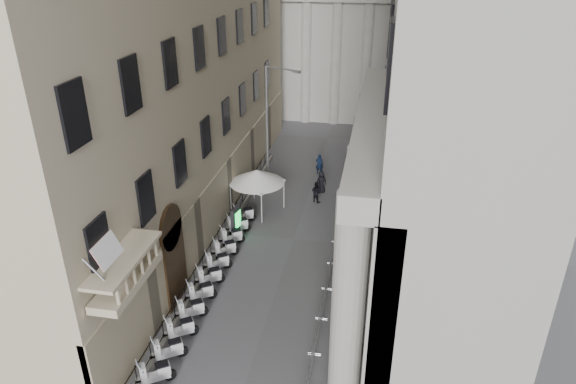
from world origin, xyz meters
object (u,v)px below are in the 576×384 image
(info_kiosk, at_px, (236,222))
(pedestrian_a, at_px, (319,164))
(street_lamp, at_px, (271,116))
(security_tent, at_px, (253,173))
(pedestrian_b, at_px, (316,192))

(info_kiosk, bearing_deg, pedestrian_a, 81.79)
(street_lamp, height_order, info_kiosk, street_lamp)
(pedestrian_a, bearing_deg, security_tent, 64.21)
(security_tent, bearing_deg, info_kiosk, -91.19)
(pedestrian_b, bearing_deg, street_lamp, -5.69)
(security_tent, xyz_separation_m, pedestrian_b, (4.27, 1.43, -1.79))
(pedestrian_a, bearing_deg, info_kiosk, 74.99)
(street_lamp, bearing_deg, security_tent, -73.21)
(info_kiosk, xyz_separation_m, pedestrian_a, (3.94, 10.72, -0.14))
(street_lamp, relative_size, info_kiosk, 4.62)
(street_lamp, bearing_deg, pedestrian_a, 60.22)
(security_tent, relative_size, info_kiosk, 1.91)
(info_kiosk, bearing_deg, street_lamp, 98.11)
(info_kiosk, distance_m, pedestrian_b, 7.21)
(security_tent, height_order, pedestrian_b, security_tent)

